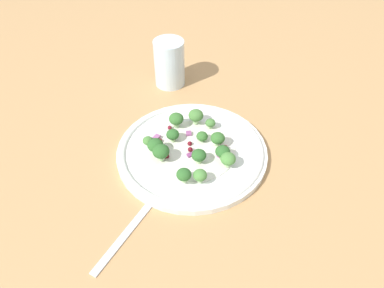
% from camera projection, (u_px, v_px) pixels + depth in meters
% --- Properties ---
extents(ground_plane, '(1.80, 1.80, 0.02)m').
position_uv_depth(ground_plane, '(207.00, 151.00, 0.73)').
color(ground_plane, tan).
extents(plate, '(0.28, 0.28, 0.02)m').
position_uv_depth(plate, '(192.00, 151.00, 0.70)').
color(plate, white).
rests_on(plate, ground_plane).
extents(dressing_pool, '(0.16, 0.16, 0.00)m').
position_uv_depth(dressing_pool, '(192.00, 150.00, 0.70)').
color(dressing_pool, white).
rests_on(dressing_pool, plate).
extents(broccoli_floret_0, '(0.02, 0.02, 0.02)m').
position_uv_depth(broccoli_floret_0, '(212.00, 123.00, 0.73)').
color(broccoli_floret_0, '#9EC684').
rests_on(broccoli_floret_0, plate).
extents(broccoli_floret_1, '(0.02, 0.02, 0.02)m').
position_uv_depth(broccoli_floret_1, '(148.00, 141.00, 0.70)').
color(broccoli_floret_1, '#8EB77A').
rests_on(broccoli_floret_1, plate).
extents(broccoli_floret_2, '(0.02, 0.02, 0.02)m').
position_uv_depth(broccoli_floret_2, '(202.00, 138.00, 0.70)').
color(broccoli_floret_2, '#8EB77A').
rests_on(broccoli_floret_2, plate).
extents(broccoli_floret_3, '(0.03, 0.03, 0.03)m').
position_uv_depth(broccoli_floret_3, '(155.00, 145.00, 0.68)').
color(broccoli_floret_3, '#9EC684').
rests_on(broccoli_floret_3, plate).
extents(broccoli_floret_4, '(0.03, 0.03, 0.03)m').
position_uv_depth(broccoli_floret_4, '(184.00, 175.00, 0.62)').
color(broccoli_floret_4, '#ADD18E').
rests_on(broccoli_floret_4, plate).
extents(broccoli_floret_5, '(0.03, 0.03, 0.03)m').
position_uv_depth(broccoli_floret_5, '(176.00, 119.00, 0.73)').
color(broccoli_floret_5, '#8EB77A').
rests_on(broccoli_floret_5, plate).
extents(broccoli_floret_6, '(0.02, 0.02, 0.02)m').
position_uv_depth(broccoli_floret_6, '(173.00, 135.00, 0.70)').
color(broccoli_floret_6, '#ADD18E').
rests_on(broccoli_floret_6, plate).
extents(broccoli_floret_7, '(0.03, 0.03, 0.03)m').
position_uv_depth(broccoli_floret_7, '(223.00, 152.00, 0.67)').
color(broccoli_floret_7, '#9EC684').
rests_on(broccoli_floret_7, plate).
extents(broccoli_floret_8, '(0.02, 0.02, 0.02)m').
position_uv_depth(broccoli_floret_8, '(200.00, 175.00, 0.63)').
color(broccoli_floret_8, '#9EC684').
rests_on(broccoli_floret_8, plate).
extents(broccoli_floret_9, '(0.03, 0.03, 0.03)m').
position_uv_depth(broccoli_floret_9, '(218.00, 138.00, 0.69)').
color(broccoli_floret_9, '#9EC684').
rests_on(broccoli_floret_9, plate).
extents(broccoli_floret_10, '(0.03, 0.03, 0.03)m').
position_uv_depth(broccoli_floret_10, '(199.00, 156.00, 0.66)').
color(broccoli_floret_10, '#ADD18E').
rests_on(broccoli_floret_10, plate).
extents(broccoli_floret_11, '(0.03, 0.03, 0.03)m').
position_uv_depth(broccoli_floret_11, '(161.00, 152.00, 0.66)').
color(broccoli_floret_11, '#8EB77A').
rests_on(broccoli_floret_11, plate).
extents(broccoli_floret_12, '(0.03, 0.03, 0.03)m').
position_uv_depth(broccoli_floret_12, '(196.00, 116.00, 0.74)').
color(broccoli_floret_12, '#9EC684').
rests_on(broccoli_floret_12, plate).
extents(broccoli_floret_13, '(0.03, 0.03, 0.03)m').
position_uv_depth(broccoli_floret_13, '(228.00, 159.00, 0.65)').
color(broccoli_floret_13, '#9EC684').
rests_on(broccoli_floret_13, plate).
extents(cranberry_0, '(0.01, 0.01, 0.01)m').
position_uv_depth(cranberry_0, '(190.00, 144.00, 0.70)').
color(cranberry_0, maroon).
rests_on(cranberry_0, plate).
extents(cranberry_1, '(0.01, 0.01, 0.01)m').
position_uv_depth(cranberry_1, '(220.00, 143.00, 0.70)').
color(cranberry_1, maroon).
rests_on(cranberry_1, plate).
extents(cranberry_2, '(0.01, 0.01, 0.01)m').
position_uv_depth(cranberry_2, '(170.00, 128.00, 0.73)').
color(cranberry_2, maroon).
rests_on(cranberry_2, plate).
extents(cranberry_3, '(0.01, 0.01, 0.01)m').
position_uv_depth(cranberry_3, '(225.00, 147.00, 0.69)').
color(cranberry_3, maroon).
rests_on(cranberry_3, plate).
extents(cranberry_4, '(0.01, 0.01, 0.01)m').
position_uv_depth(cranberry_4, '(167.00, 156.00, 0.68)').
color(cranberry_4, maroon).
rests_on(cranberry_4, plate).
extents(cranberry_5, '(0.01, 0.01, 0.01)m').
position_uv_depth(cranberry_5, '(190.00, 150.00, 0.69)').
color(cranberry_5, maroon).
rests_on(cranberry_5, plate).
extents(cranberry_6, '(0.01, 0.01, 0.01)m').
position_uv_depth(cranberry_6, '(160.00, 141.00, 0.71)').
color(cranberry_6, maroon).
rests_on(cranberry_6, plate).
extents(onion_bit_0, '(0.01, 0.01, 0.00)m').
position_uv_depth(onion_bit_0, '(190.00, 155.00, 0.68)').
color(onion_bit_0, '#843D75').
rests_on(onion_bit_0, plate).
extents(onion_bit_1, '(0.01, 0.01, 0.00)m').
position_uv_depth(onion_bit_1, '(220.00, 156.00, 0.68)').
color(onion_bit_1, '#A35B93').
rests_on(onion_bit_1, plate).
extents(onion_bit_2, '(0.01, 0.01, 0.00)m').
position_uv_depth(onion_bit_2, '(189.00, 133.00, 0.72)').
color(onion_bit_2, '#934C84').
rests_on(onion_bit_2, plate).
extents(onion_bit_3, '(0.01, 0.02, 0.01)m').
position_uv_depth(onion_bit_3, '(157.00, 137.00, 0.71)').
color(onion_bit_3, '#A35B93').
rests_on(onion_bit_3, plate).
extents(onion_bit_4, '(0.01, 0.01, 0.01)m').
position_uv_depth(onion_bit_4, '(163.00, 155.00, 0.68)').
color(onion_bit_4, '#934C84').
rests_on(onion_bit_4, plate).
extents(fork, '(0.08, 0.18, 0.01)m').
position_uv_depth(fork, '(136.00, 220.00, 0.60)').
color(fork, silver).
rests_on(fork, ground_plane).
extents(water_glass, '(0.07, 0.07, 0.10)m').
position_uv_depth(water_glass, '(169.00, 63.00, 0.84)').
color(water_glass, silver).
rests_on(water_glass, ground_plane).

